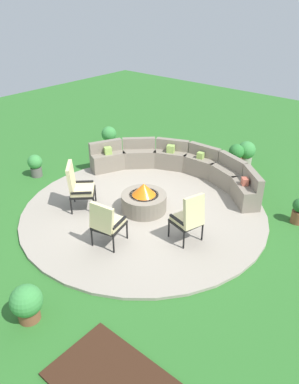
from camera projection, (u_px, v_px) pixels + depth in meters
The scene contains 14 objects.
ground_plane at pixel (144, 212), 8.71m from camera, with size 24.00×24.00×0.00m, color #2D6B28.
patio_circle at pixel (144, 211), 8.70m from camera, with size 5.65×5.65×0.06m, color #9E9384.
mulch_bed_right at pixel (115, 384), 4.92m from camera, with size 1.78×1.14×0.04m, color #382114.
fire_pit at pixel (144, 200), 8.56m from camera, with size 1.04×1.04×0.69m.
curved_stone_bench at pixel (179, 166), 10.05m from camera, with size 4.74×2.18×0.81m.
lounge_chair_front_left at pixel (78, 186), 8.50m from camera, with size 0.81×0.83×1.13m.
lounge_chair_front_right at pixel (107, 222), 7.27m from camera, with size 0.66×0.69×1.02m.
lounge_chair_back_left at pixel (189, 217), 7.37m from camera, with size 0.67×0.64×1.10m.
potted_plant_0 at pixel (299, 210), 8.18m from camera, with size 0.31×0.31×0.60m.
potted_plant_1 at pixel (109, 136), 11.89m from camera, with size 0.48×0.48×0.75m.
potted_plant_2 at pixel (236, 155), 10.69m from camera, with size 0.44×0.44×0.71m.
potted_plant_3 at pixel (246, 152), 10.88m from camera, with size 0.52×0.52×0.70m.
potted_plant_4 at pixel (35, 164), 10.20m from camera, with size 0.40×0.40×0.63m.
potted_plant_5 at pixel (27, 303), 5.75m from camera, with size 0.51×0.51×0.65m.
Camera 1 is at (4.88, -5.56, 4.63)m, focal length 34.78 mm.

